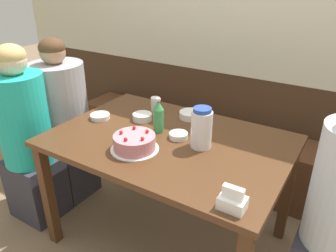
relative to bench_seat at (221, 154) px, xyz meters
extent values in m
plane|color=#846B51|center=(0.00, -0.83, -0.23)|extent=(12.00, 12.00, 0.00)
cube|color=#3D2819|center=(0.00, 0.22, 0.20)|extent=(4.80, 0.04, 0.86)
cube|color=#56331E|center=(0.00, 0.00, 0.00)|extent=(2.71, 0.38, 0.47)
cube|color=#4C2D19|center=(0.00, -0.83, 0.50)|extent=(1.35, 0.92, 0.03)
cube|color=#4C2D19|center=(-0.62, -1.24, 0.13)|extent=(0.06, 0.06, 0.72)
cube|color=#4C2D19|center=(-0.62, -0.42, 0.13)|extent=(0.06, 0.06, 0.72)
cube|color=#4C2D19|center=(0.62, -0.42, 0.13)|extent=(0.06, 0.06, 0.72)
cylinder|color=white|center=(-0.09, -1.03, 0.52)|extent=(0.26, 0.26, 0.01)
cylinder|color=#C67A84|center=(-0.09, -1.03, 0.57)|extent=(0.23, 0.23, 0.08)
sphere|color=red|center=(-0.16, -1.06, 0.61)|extent=(0.02, 0.02, 0.02)
sphere|color=red|center=(-0.09, -1.11, 0.61)|extent=(0.02, 0.02, 0.02)
sphere|color=red|center=(-0.02, -1.05, 0.61)|extent=(0.02, 0.02, 0.02)
sphere|color=red|center=(-0.05, -0.97, 0.61)|extent=(0.02, 0.02, 0.02)
sphere|color=red|center=(-0.13, -0.98, 0.61)|extent=(0.02, 0.02, 0.02)
cylinder|color=white|center=(0.20, -0.81, 0.62)|extent=(0.11, 0.11, 0.21)
cylinder|color=#28479E|center=(0.20, -0.81, 0.74)|extent=(0.10, 0.10, 0.02)
cylinder|color=#388E4C|center=(-0.10, -0.78, 0.59)|extent=(0.06, 0.06, 0.14)
cone|color=#388E4C|center=(-0.10, -0.78, 0.69)|extent=(0.06, 0.06, 0.06)
cylinder|color=silver|center=(-0.10, -0.78, 0.72)|extent=(0.03, 0.03, 0.01)
cube|color=white|center=(0.54, -1.21, 0.55)|extent=(0.11, 0.08, 0.05)
cube|color=white|center=(0.54, -1.21, 0.60)|extent=(0.09, 0.03, 0.05)
cylinder|color=white|center=(-0.03, -0.51, 0.54)|extent=(0.15, 0.15, 0.04)
cylinder|color=white|center=(0.05, -0.80, 0.54)|extent=(0.11, 0.11, 0.03)
cylinder|color=white|center=(-0.28, -0.70, 0.54)|extent=(0.12, 0.12, 0.04)
cylinder|color=white|center=(-0.52, -0.83, 0.53)|extent=(0.13, 0.13, 0.03)
cylinder|color=silver|center=(-0.30, -0.53, 0.57)|extent=(0.06, 0.06, 0.09)
cube|color=#33333D|center=(-0.93, -0.80, -0.01)|extent=(0.34, 0.30, 0.45)
cylinder|color=#99999E|center=(-0.93, -0.80, 0.52)|extent=(0.38, 0.38, 0.60)
sphere|color=#A87A5B|center=(-0.93, -0.80, 0.90)|extent=(0.17, 0.17, 0.17)
ellipsoid|color=#4C331E|center=(-0.93, -0.80, 0.93)|extent=(0.18, 0.18, 0.13)
cube|color=#33333D|center=(-0.93, -1.11, -0.01)|extent=(0.34, 0.30, 0.45)
cylinder|color=#1EB2A3|center=(-0.93, -1.11, 0.52)|extent=(0.33, 0.33, 0.60)
sphere|color=beige|center=(-0.93, -1.11, 0.90)|extent=(0.18, 0.18, 0.18)
ellipsoid|color=tan|center=(-0.93, -1.11, 0.94)|extent=(0.19, 0.19, 0.14)
camera|label=1|loc=(0.87, -2.24, 1.40)|focal=35.00mm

